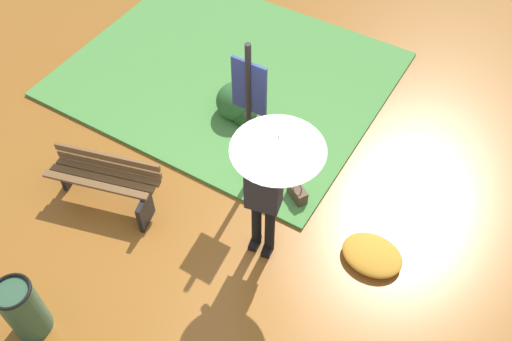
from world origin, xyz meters
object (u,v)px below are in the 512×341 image
Objects in this scene: handbag at (297,194)px; trash_bin at (23,309)px; park_bench at (105,179)px; info_sign_post at (249,104)px; person_with_umbrella at (272,166)px.

handbag is 0.44× the size of trash_bin.
trash_bin reaches higher than park_bench.
trash_bin reaches higher than handbag.
park_bench is (-1.43, -1.17, -1.04)m from info_sign_post.
info_sign_post is 2.76× the size of trash_bin.
info_sign_post is 3.30m from trash_bin.
trash_bin is at bearing -118.85° from handbag.
park_bench is at bearing -140.62° from info_sign_post.
park_bench reaches higher than handbag.
info_sign_post is 1.61× the size of park_bench.
info_sign_post is 2.12m from park_bench.
trash_bin is at bearing -76.55° from park_bench.
handbag is 2.45m from park_bench.
handbag is (-0.05, 0.82, -1.42)m from person_with_umbrella.
handbag is at bearing 5.40° from info_sign_post.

